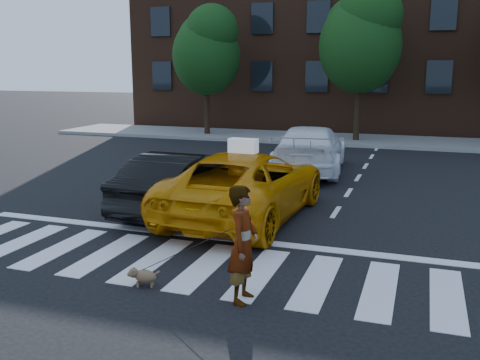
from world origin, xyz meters
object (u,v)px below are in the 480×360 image
object	(u,v)px
black_sedan	(182,182)
dog	(143,276)
taxi	(246,184)
white_suv	(310,149)
tree_left	(207,47)
tree_mid	(361,36)
woman	(243,244)

from	to	relation	value
black_sedan	dog	xyz separation A→B (m)	(1.40, -4.45, -0.55)
taxi	white_suv	distance (m)	5.97
dog	black_sedan	bearing A→B (deg)	90.72
tree_left	white_suv	size ratio (longest dim) A/B	1.21
black_sedan	white_suv	bearing A→B (deg)	-104.84
tree_mid	white_suv	distance (m)	8.74
taxi	white_suv	size ratio (longest dim) A/B	1.04
tree_mid	woman	world-z (taller)	tree_mid
white_suv	woman	world-z (taller)	woman
black_sedan	tree_mid	bearing A→B (deg)	-97.44
tree_left	dog	distance (m)	19.66
tree_mid	taxi	world-z (taller)	tree_mid
black_sedan	dog	size ratio (longest dim) A/B	8.39
tree_left	tree_mid	xyz separation A→B (m)	(7.50, -0.00, 0.41)
taxi	dog	size ratio (longest dim) A/B	10.68
white_suv	tree_mid	bearing A→B (deg)	-100.57
tree_mid	woman	distance (m)	18.53
tree_mid	taxi	distance (m)	14.29
tree_left	taxi	bearing A→B (deg)	-64.15
white_suv	dog	distance (m)	10.44
tree_left	woman	distance (m)	20.13
dog	tree_mid	bearing A→B (deg)	69.69
tree_mid	white_suv	world-z (taller)	tree_mid
tree_mid	dog	xyz separation A→B (m)	(-1.14, -18.11, -4.68)
tree_mid	dog	world-z (taller)	tree_mid
black_sedan	white_suv	size ratio (longest dim) A/B	0.82
tree_left	dog	size ratio (longest dim) A/B	12.44
woman	dog	size ratio (longest dim) A/B	3.40
tree_left	taxi	distance (m)	15.62
taxi	dog	distance (m)	4.49
tree_left	woman	size ratio (longest dim) A/B	3.66
tree_mid	dog	size ratio (longest dim) A/B	13.58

